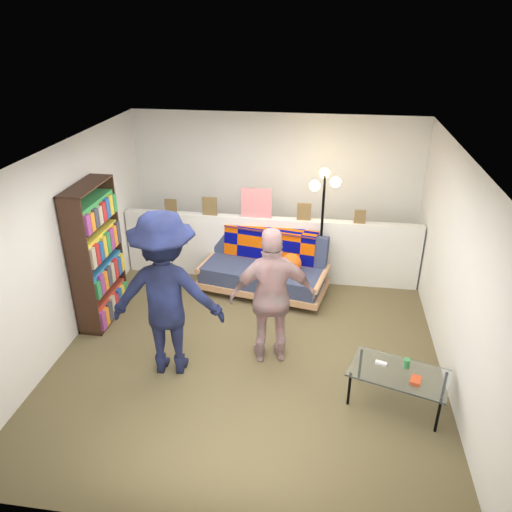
{
  "coord_description": "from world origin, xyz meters",
  "views": [
    {
      "loc": [
        0.8,
        -5.02,
        3.73
      ],
      "look_at": [
        0.0,
        0.4,
        1.05
      ],
      "focal_mm": 35.0,
      "sensor_mm": 36.0,
      "label": 1
    }
  ],
  "objects": [
    {
      "name": "coffee_table",
      "position": [
        1.66,
        -0.79,
        0.39
      ],
      "size": [
        1.1,
        0.81,
        0.51
      ],
      "color": "black",
      "rests_on": "ground"
    },
    {
      "name": "bookshelf",
      "position": [
        -2.08,
        0.38,
        0.87
      ],
      "size": [
        0.31,
        0.93,
        1.86
      ],
      "color": "black",
      "rests_on": "ground"
    },
    {
      "name": "person_left",
      "position": [
        -0.85,
        -0.52,
        0.97
      ],
      "size": [
        1.32,
        0.84,
        1.93
      ],
      "primitive_type": "imported",
      "rotation": [
        0.0,
        0.0,
        3.25
      ],
      "color": "black",
      "rests_on": "ground"
    },
    {
      "name": "person_right",
      "position": [
        0.28,
        -0.19,
        0.84
      ],
      "size": [
        1.04,
        0.61,
        1.67
      ],
      "primitive_type": "imported",
      "rotation": [
        0.0,
        0.0,
        3.36
      ],
      "color": "#D4898C",
      "rests_on": "ground"
    },
    {
      "name": "futon_sofa",
      "position": [
        -0.01,
        1.4,
        0.36
      ],
      "size": [
        1.95,
        1.18,
        0.78
      ],
      "color": "tan",
      "rests_on": "ground"
    },
    {
      "name": "floor_lamp",
      "position": [
        0.77,
        1.63,
        1.28
      ],
      "size": [
        0.42,
        0.34,
        1.81
      ],
      "color": "black",
      "rests_on": "ground"
    },
    {
      "name": "ground",
      "position": [
        0.0,
        0.0,
        0.0
      ],
      "size": [
        5.0,
        5.0,
        0.0
      ],
      "primitive_type": "plane",
      "color": "brown",
      "rests_on": "ground"
    },
    {
      "name": "half_wall_ledge",
      "position": [
        0.0,
        1.8,
        0.5
      ],
      "size": [
        4.45,
        0.15,
        1.0
      ],
      "primitive_type": "cube",
      "color": "silver",
      "rests_on": "ground"
    },
    {
      "name": "ledge_decor",
      "position": [
        -0.23,
        1.78,
        1.18
      ],
      "size": [
        2.97,
        0.02,
        0.45
      ],
      "color": "brown",
      "rests_on": "half_wall_ledge"
    },
    {
      "name": "room_shell",
      "position": [
        0.0,
        0.47,
        1.67
      ],
      "size": [
        4.6,
        5.05,
        2.45
      ],
      "color": "silver",
      "rests_on": "ground"
    }
  ]
}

